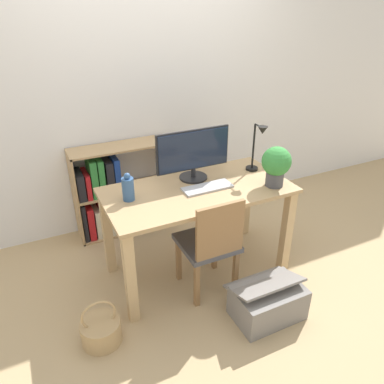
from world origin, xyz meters
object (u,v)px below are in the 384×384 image
Objects in this scene: vase at (128,188)px; storage_box at (268,301)px; monitor at (193,152)px; chair at (211,243)px; bookshelf at (107,195)px; basket at (101,330)px; keyboard at (207,188)px; desk_lamp at (258,144)px; potted_plant at (276,164)px.

vase is 1.26m from storage_box.
monitor is at bearing 100.94° from storage_box.
storage_box is at bearing -67.90° from chair.
bookshelf is 2.66× the size of basket.
vase is (-0.58, 0.09, 0.08)m from keyboard.
keyboard is at bearing -8.60° from vase.
vase is at bearing -90.98° from bookshelf.
keyboard is (0.02, -0.21, -0.21)m from monitor.
desk_lamp is (0.51, -0.12, 0.03)m from monitor.
chair is (0.49, -0.33, -0.40)m from vase.
potted_plant is 0.63× the size of storage_box.
potted_plant is (0.48, -0.17, 0.17)m from keyboard.
potted_plant is at bearing -37.66° from monitor.
monitor is 1.95× the size of potted_plant.
storage_box is at bearing -77.03° from keyboard.
chair is at bearing -110.84° from keyboard.
monitor is 1.22× the size of storage_box.
monitor reaches higher than potted_plant.
desk_lamp is at bearing 87.25° from potted_plant.
desk_lamp reaches higher than bookshelf.
basket is at bearing -172.60° from potted_plant.
desk_lamp is at bearing -37.17° from bookshelf.
chair is at bearing -150.32° from desk_lamp.
monitor is 1.76× the size of basket.
vase is at bearing -167.78° from monitor.
vase is 0.23× the size of bookshelf.
desk_lamp is at bearing 17.15° from basket.
bookshelf is (-1.06, 0.80, -0.60)m from desk_lamp.
monitor is 0.66× the size of bookshelf.
keyboard reaches higher than basket.
desk_lamp is (1.07, 0.00, 0.15)m from vase.
keyboard is at bearing 60.28° from chair.
potted_plant is 0.37× the size of chair.
monitor reaches higher than basket.
desk_lamp is 1.19m from storage_box.
potted_plant is (0.50, -0.38, -0.04)m from monitor.
desk_lamp is 0.87m from chair.
bookshelf is at bearing 72.40° from basket.
basket is at bearing -159.50° from keyboard.
potted_plant reaches higher than chair.
keyboard is at bearing 102.97° from storage_box.
vase is 0.52× the size of desk_lamp.
basket is at bearing 165.46° from storage_box.
monitor is 1.58× the size of keyboard.
monitor reaches higher than chair.
chair is (-0.09, -0.24, -0.32)m from keyboard.
chair is 1.23m from bookshelf.
desk_lamp is at bearing -13.37° from monitor.
vase reaches higher than storage_box.
potted_plant reaches higher than basket.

